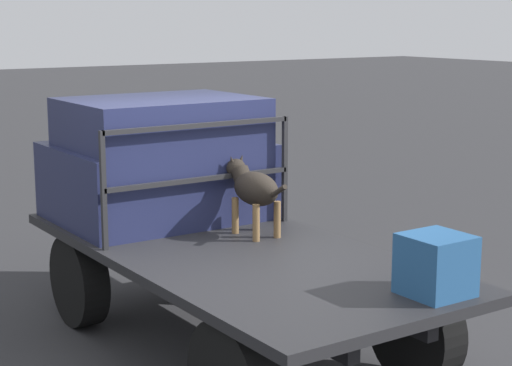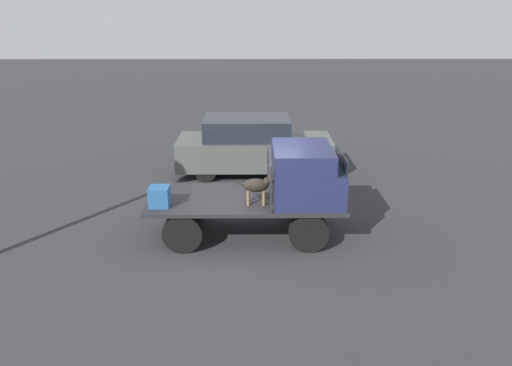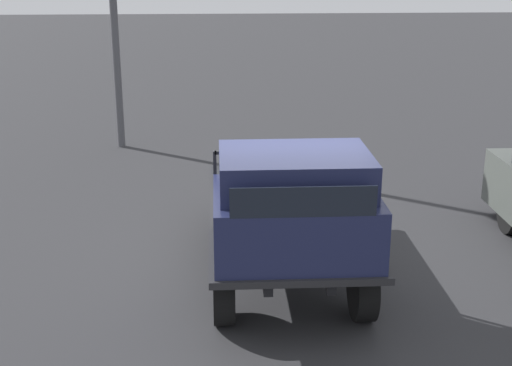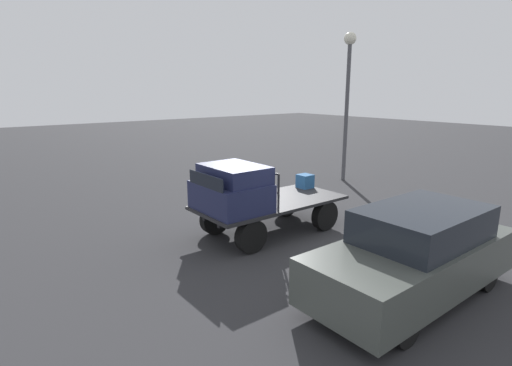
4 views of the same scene
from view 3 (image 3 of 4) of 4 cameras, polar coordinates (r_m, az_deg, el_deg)
ground_plane at (r=9.60m, az=2.17°, el=-7.13°), size 80.00×80.00×0.00m
flatbed_truck at (r=9.35m, az=2.21°, el=-3.63°), size 4.14×1.92×0.88m
truck_cab at (r=7.90m, az=3.14°, el=-1.83°), size 1.45×1.80×1.11m
truck_headboard at (r=8.58m, az=2.60°, el=0.54°), size 0.04×1.80×0.96m
dog at (r=8.85m, az=0.02°, el=-0.42°), size 0.86×0.28×0.66m
cargo_crate at (r=10.84m, az=-1.15°, el=2.01°), size 0.41×0.41×0.41m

